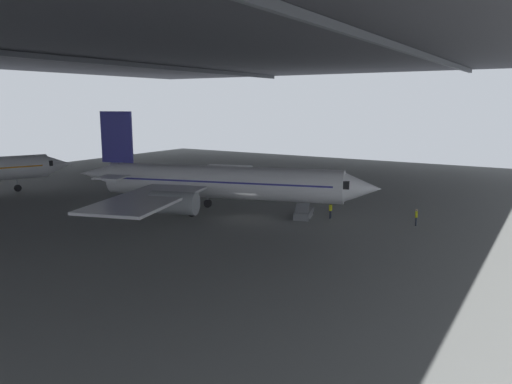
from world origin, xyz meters
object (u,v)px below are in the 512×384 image
object	(u,v)px
baggage_tug	(161,192)
crew_worker_by_stairs	(331,210)
airplane_main	(216,182)
boarding_stairs	(304,210)
crew_worker_near_nose	(416,216)

from	to	relation	value
baggage_tug	crew_worker_by_stairs	bearing A→B (deg)	-89.93
airplane_main	crew_worker_by_stairs	bearing A→B (deg)	-70.70
boarding_stairs	crew_worker_by_stairs	size ratio (longest dim) A/B	2.79
crew_worker_near_nose	boarding_stairs	bearing A→B (deg)	102.15
airplane_main	baggage_tug	bearing A→B (deg)	70.99
crew_worker_near_nose	baggage_tug	world-z (taller)	crew_worker_near_nose
boarding_stairs	crew_worker_by_stairs	bearing A→B (deg)	-72.80
airplane_main	boarding_stairs	distance (m)	9.49
crew_worker_near_nose	crew_worker_by_stairs	bearing A→B (deg)	100.50
crew_worker_near_nose	crew_worker_by_stairs	size ratio (longest dim) A/B	1.00
boarding_stairs	baggage_tug	distance (m)	19.83
airplane_main	crew_worker_by_stairs	world-z (taller)	airplane_main
airplane_main	crew_worker_near_nose	world-z (taller)	airplane_main
airplane_main	baggage_tug	distance (m)	12.17
boarding_stairs	crew_worker_by_stairs	xyz separation A→B (m)	(0.78, -2.52, 0.19)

